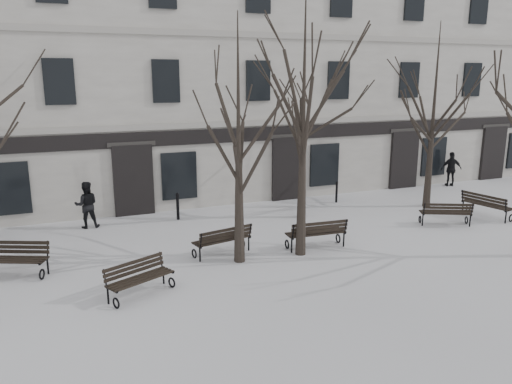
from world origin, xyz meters
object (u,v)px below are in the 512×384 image
bench_1 (317,233)px  bench_2 (446,212)px  bench_3 (13,258)px  bench_0 (139,277)px  tree_1 (238,111)px  tree_2 (304,92)px  bench_5 (486,204)px  bench_4 (223,239)px

bench_1 → bench_2: 5.88m
bench_1 → bench_3: size_ratio=1.00×
bench_0 → bench_1: size_ratio=0.93×
bench_1 → bench_3: bench_1 is taller
tree_1 → bench_0: size_ratio=3.91×
tree_2 → bench_3: tree_2 is taller
bench_2 → tree_1: bearing=29.6°
tree_2 → bench_0: (-5.32, -1.14, -4.65)m
tree_1 → tree_2: tree_2 is taller
bench_2 → bench_3: (-15.06, 0.81, 0.02)m
tree_2 → bench_3: size_ratio=4.03×
bench_3 → tree_1: bearing=12.0°
tree_2 → bench_5: (8.91, 1.00, -4.60)m
bench_2 → bench_3: bench_3 is taller
bench_3 → bench_5: (17.36, -0.55, 0.01)m
bench_2 → bench_5: bench_5 is taller
bench_4 → bench_1: bearing=156.7°
bench_0 → bench_2: size_ratio=0.97×
bench_3 → bench_5: bearing=22.5°
bench_3 → bench_4: 6.15m
bench_1 → bench_5: (8.17, 0.71, -0.00)m
tree_1 → tree_2: size_ratio=0.90×
bench_3 → bench_4: size_ratio=1.02×
tree_1 → bench_2: (8.65, 0.59, -4.11)m
bench_2 → bench_4: 8.95m
bench_2 → bench_1: bearing=30.1°
bench_0 → bench_5: (14.23, 2.13, 0.05)m
tree_2 → bench_3: (-8.45, 1.55, -4.61)m
bench_5 → bench_3: bearing=77.0°
tree_2 → bench_1: tree_2 is taller
bench_0 → bench_2: 12.07m
bench_2 → tree_2: bearing=32.1°
tree_1 → bench_1: 4.94m
bench_0 → bench_3: (-3.13, 2.69, 0.04)m
bench_1 → bench_3: bearing=-4.2°
tree_2 → bench_3: bearing=169.6°
tree_2 → bench_0: 7.15m
tree_2 → bench_1: (0.74, 0.29, -4.60)m
bench_2 → bench_3: bearing=22.7°
bench_0 → bench_4: bench_4 is taller
bench_0 → bench_3: size_ratio=0.93×
bench_2 → bench_0: bearing=34.7°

